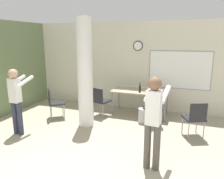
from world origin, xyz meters
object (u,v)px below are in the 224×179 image
(chair_table_right, at_px, (154,107))
(chair_near_pillar, at_px, (54,101))
(person_watching_back, at_px, (16,96))
(chair_table_left, at_px, (100,100))
(chair_mid_room, at_px, (195,117))
(person_playing_side, at_px, (154,116))
(folding_table, at_px, (140,92))
(bottle_on_table, at_px, (140,88))

(chair_table_right, bearing_deg, chair_near_pillar, -170.72)
(chair_table_right, height_order, person_watching_back, person_watching_back)
(chair_table_left, relative_size, chair_mid_room, 1.00)
(chair_near_pillar, relative_size, person_playing_side, 0.52)
(folding_table, bearing_deg, chair_mid_room, -35.77)
(folding_table, distance_m, chair_mid_room, 1.94)
(person_watching_back, xyz_separation_m, person_playing_side, (3.29, -0.33, 0.04))
(bottle_on_table, bearing_deg, folding_table, 99.16)
(folding_table, relative_size, chair_table_right, 1.93)
(bottle_on_table, distance_m, person_playing_side, 2.65)
(chair_mid_room, xyz_separation_m, person_playing_side, (-0.71, -1.58, 0.47))
(folding_table, relative_size, chair_near_pillar, 1.93)
(chair_table_right, height_order, person_playing_side, person_playing_side)
(chair_mid_room, relative_size, chair_table_right, 1.00)
(chair_mid_room, xyz_separation_m, chair_near_pillar, (-3.82, -0.03, 0.00))
(chair_table_right, bearing_deg, person_watching_back, -150.52)
(chair_table_left, bearing_deg, chair_table_right, -5.53)
(person_playing_side, bearing_deg, person_watching_back, 174.28)
(folding_table, height_order, chair_mid_room, chair_mid_room)
(chair_table_right, bearing_deg, chair_table_left, 174.47)
(folding_table, height_order, chair_near_pillar, chair_near_pillar)
(folding_table, xyz_separation_m, chair_mid_room, (1.56, -1.13, -0.19))
(bottle_on_table, xyz_separation_m, chair_near_pillar, (-2.29, -0.96, -0.35))
(bottle_on_table, bearing_deg, chair_near_pillar, -157.16)
(person_watching_back, bearing_deg, chair_table_left, 53.43)
(chair_mid_room, relative_size, person_playing_side, 0.52)
(chair_table_right, bearing_deg, folding_table, 127.12)
(bottle_on_table, xyz_separation_m, chair_mid_room, (1.53, -0.93, -0.35))
(person_playing_side, bearing_deg, chair_mid_room, 65.92)
(folding_table, height_order, chair_table_right, chair_table_right)
(chair_near_pillar, height_order, person_watching_back, person_watching_back)
(folding_table, distance_m, bottle_on_table, 0.25)
(chair_table_left, distance_m, chair_near_pillar, 1.33)
(bottle_on_table, height_order, chair_table_right, bottle_on_table)
(person_playing_side, bearing_deg, chair_table_right, 99.29)
(chair_mid_room, height_order, person_watching_back, person_watching_back)
(folding_table, bearing_deg, chair_near_pillar, -152.89)
(bottle_on_table, bearing_deg, chair_table_left, -162.36)
(folding_table, bearing_deg, bottle_on_table, -80.84)
(folding_table, relative_size, chair_mid_room, 1.93)
(person_watching_back, distance_m, person_playing_side, 3.31)
(chair_near_pillar, bearing_deg, chair_mid_room, 0.42)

